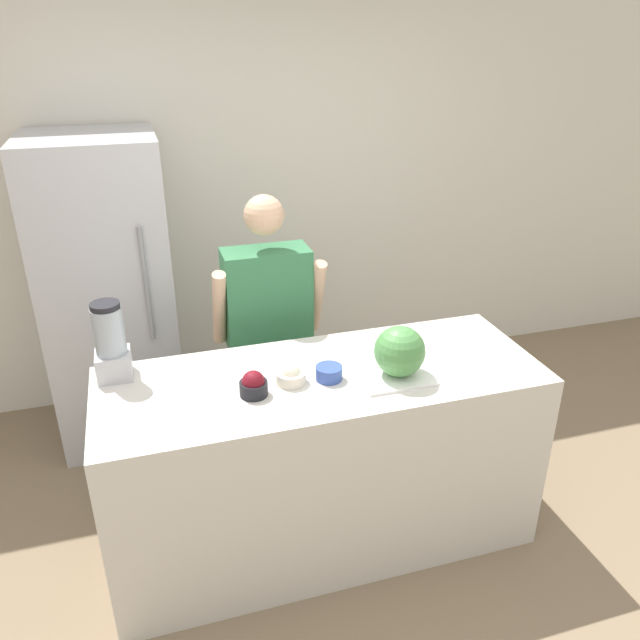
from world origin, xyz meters
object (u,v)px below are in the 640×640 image
refrigerator (109,294)px  bowl_cream (291,375)px  blender (111,343)px  watermelon (400,351)px  person (269,336)px  bowl_small_blue (329,373)px  bowl_cherries (254,385)px

refrigerator → bowl_cream: 1.52m
bowl_cream → refrigerator: bearing=120.1°
bowl_cream → blender: 0.79m
watermelon → person: bearing=116.7°
refrigerator → blender: (0.03, -1.04, 0.19)m
watermelon → refrigerator: bearing=131.3°
person → refrigerator: bearing=144.4°
refrigerator → person: size_ratio=1.15×
refrigerator → blender: 1.06m
bowl_cream → bowl_small_blue: bowl_cream is taller
watermelon → bowl_cream: watermelon is taller
refrigerator → watermelon: 1.87m
blender → watermelon: bearing=-16.8°
person → bowl_small_blue: 0.77m
watermelon → bowl_cream: size_ratio=1.71×
bowl_small_blue → blender: size_ratio=0.33×
refrigerator → blender: refrigerator is taller
refrigerator → bowl_cherries: refrigerator is taller
person → bowl_cherries: (-0.23, -0.78, 0.18)m
person → bowl_cherries: person is taller
bowl_cream → bowl_small_blue: bearing=-7.0°
bowl_small_blue → person: bearing=98.2°
watermelon → bowl_cream: 0.48m
refrigerator → bowl_cream: bearing=-59.9°
watermelon → bowl_cherries: size_ratio=1.89×
refrigerator → person: (0.82, -0.59, -0.11)m
refrigerator → bowl_cherries: 1.49m
blender → bowl_cream: bearing=-20.6°
person → bowl_small_blue: bearing=-81.8°
blender → bowl_cherries: bearing=-30.4°
bowl_cherries → bowl_cream: bowl_cherries is taller
watermelon → bowl_cherries: watermelon is taller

